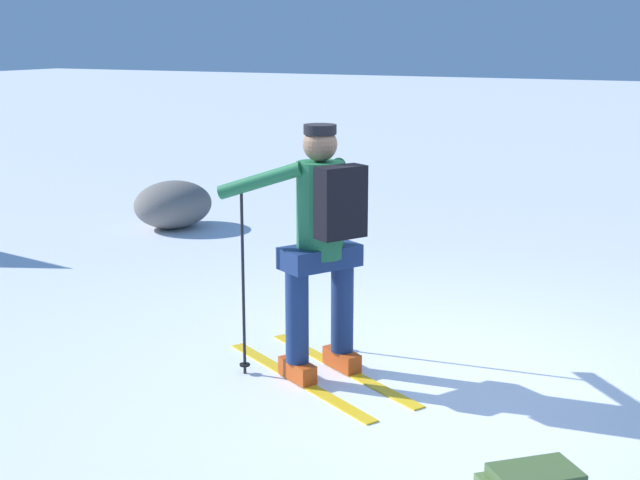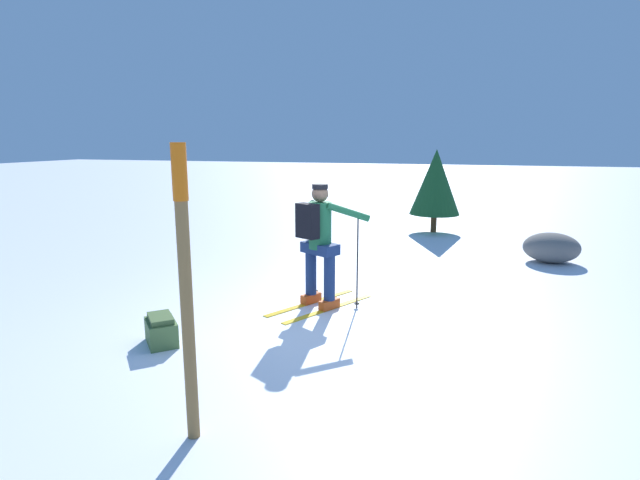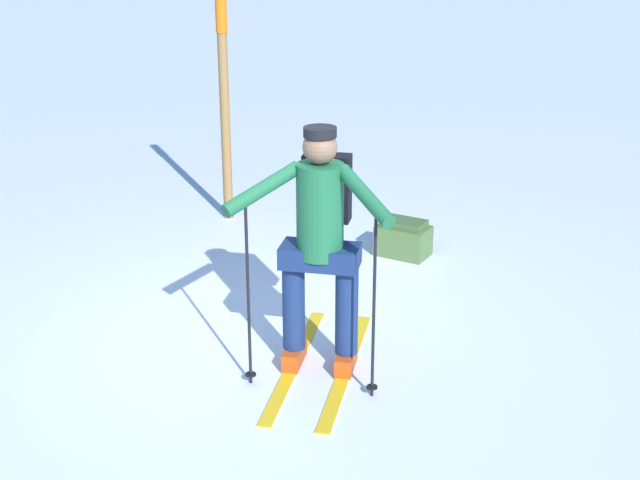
{
  "view_description": "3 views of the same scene",
  "coord_description": "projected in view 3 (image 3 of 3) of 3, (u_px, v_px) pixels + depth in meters",
  "views": [
    {
      "loc": [
        -5.19,
        -1.86,
        2.19
      ],
      "look_at": [
        -0.26,
        0.61,
        0.91
      ],
      "focal_mm": 50.0,
      "sensor_mm": 36.0,
      "label": 1
    },
    {
      "loc": [
        1.6,
        -5.55,
        2.22
      ],
      "look_at": [
        -0.26,
        0.61,
        0.91
      ],
      "focal_mm": 28.0,
      "sensor_mm": 36.0,
      "label": 2
    },
    {
      "loc": [
        1.33,
        5.66,
        2.93
      ],
      "look_at": [
        -0.26,
        0.61,
        0.91
      ],
      "focal_mm": 50.0,
      "sensor_mm": 36.0,
      "label": 3
    }
  ],
  "objects": [
    {
      "name": "trail_marker",
      "position": [
        224.0,
        90.0,
        8.37
      ],
      "size": [
        0.11,
        0.11,
        2.2
      ],
      "color": "olive",
      "rests_on": "ground_plane"
    },
    {
      "name": "skier",
      "position": [
        320.0,
        237.0,
        5.67
      ],
      "size": [
        1.24,
        1.62,
        1.65
      ],
      "color": "gold",
      "rests_on": "ground_plane"
    },
    {
      "name": "ground_plane",
      "position": [
        261.0,
        332.0,
        6.46
      ],
      "size": [
        80.0,
        80.0,
        0.0
      ],
      "primitive_type": "plane",
      "color": "white"
    },
    {
      "name": "dropped_backpack",
      "position": [
        403.0,
        239.0,
        7.83
      ],
      "size": [
        0.52,
        0.53,
        0.33
      ],
      "color": "#4C6B38",
      "rests_on": "ground_plane"
    }
  ]
}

